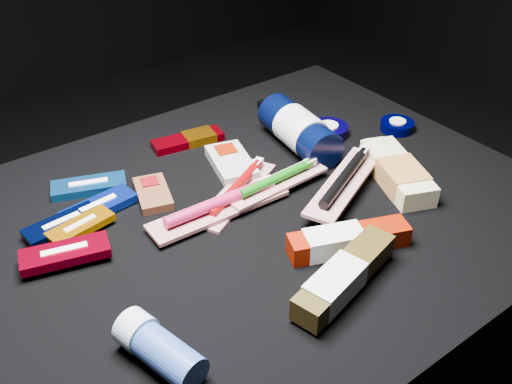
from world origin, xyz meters
TOP-DOWN VIEW (x-y plane):
  - ground at (0.00, 0.00)m, footprint 3.00×3.00m
  - cloth_table at (0.00, 0.00)m, footprint 0.98×0.78m
  - luna_bar_0 at (-0.20, 0.21)m, footprint 0.14×0.09m
  - luna_bar_1 at (-0.21, 0.14)m, footprint 0.13×0.06m
  - luna_bar_2 at (-0.28, 0.13)m, footprint 0.12×0.06m
  - luna_bar_3 at (-0.26, 0.11)m, footprint 0.11×0.06m
  - luna_bar_4 at (-0.30, 0.05)m, footprint 0.14×0.08m
  - clif_bar_0 at (-0.12, 0.13)m, footprint 0.08×0.11m
  - clif_bar_1 at (0.04, 0.13)m, footprint 0.10×0.14m
  - power_bar at (0.03, 0.25)m, footprint 0.15×0.07m
  - lotion_bottle at (0.19, 0.10)m, footprint 0.10×0.25m
  - cream_tin_upper at (0.27, 0.11)m, footprint 0.08×0.08m
  - cream_tin_lower at (0.40, 0.04)m, footprint 0.07×0.07m
  - bodywash_bottle at (0.25, -0.09)m, footprint 0.13×0.20m
  - deodorant_stick at (-0.28, -0.19)m, footprint 0.08×0.13m
  - toothbrush_pack_0 at (0.00, 0.05)m, footprint 0.22×0.15m
  - toothbrush_pack_1 at (-0.05, 0.02)m, footprint 0.25×0.07m
  - toothbrush_pack_2 at (0.07, 0.01)m, footprint 0.20×0.05m
  - toothbrush_pack_3 at (0.15, -0.06)m, footprint 0.24×0.15m
  - toothpaste_carton_red at (0.05, -0.17)m, footprint 0.19×0.11m
  - toothpaste_carton_green at (-0.02, -0.23)m, footprint 0.21×0.09m

SIDE VIEW (x-z plane):
  - ground at x=0.00m, z-range 0.00..0.00m
  - cloth_table at x=0.00m, z-range 0.00..0.40m
  - luna_bar_0 at x=-0.20m, z-range 0.40..0.42m
  - clif_bar_0 at x=-0.12m, z-range 0.40..0.42m
  - power_bar at x=0.03m, z-range 0.40..0.42m
  - toothbrush_pack_0 at x=0.00m, z-range 0.40..0.42m
  - cream_tin_lower at x=0.40m, z-range 0.40..0.42m
  - luna_bar_1 at x=-0.21m, z-range 0.40..0.42m
  - clif_bar_1 at x=0.04m, z-range 0.40..0.42m
  - cream_tin_upper at x=0.27m, z-range 0.40..0.42m
  - luna_bar_2 at x=-0.28m, z-range 0.40..0.42m
  - luna_bar_3 at x=-0.26m, z-range 0.41..0.42m
  - toothbrush_pack_1 at x=-0.05m, z-range 0.40..0.43m
  - toothpaste_carton_red at x=0.05m, z-range 0.40..0.44m
  - luna_bar_4 at x=-0.30m, z-range 0.41..0.43m
  - bodywash_bottle at x=0.25m, z-range 0.40..0.44m
  - toothbrush_pack_2 at x=0.07m, z-range 0.41..0.43m
  - deodorant_stick at x=-0.28m, z-range 0.40..0.45m
  - toothpaste_carton_green at x=-0.02m, z-range 0.40..0.44m
  - toothbrush_pack_3 at x=0.15m, z-range 0.42..0.44m
  - lotion_bottle at x=0.19m, z-range 0.40..0.48m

